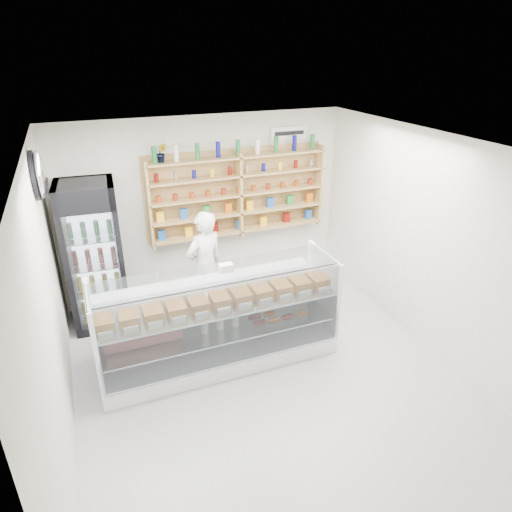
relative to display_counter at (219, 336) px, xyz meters
name	(u,v)px	position (x,y,z in m)	size (l,w,h in m)	color
room	(269,275)	(0.45, -0.52, 1.04)	(5.00, 5.00, 5.00)	#A6A5AA
display_counter	(219,336)	(0.00, 0.00, 0.00)	(2.97, 0.89, 1.29)	white
shop_worker	(205,266)	(0.15, 1.08, 0.47)	(0.60, 0.40, 1.65)	white
drinks_cooler	(95,256)	(-1.30, 1.49, 0.70)	(0.81, 0.79, 2.11)	black
wall_shelving	(239,194)	(0.95, 1.82, 1.24)	(2.84, 0.28, 1.33)	tan
potted_plant	(162,153)	(-0.20, 1.82, 1.97)	(0.15, 0.12, 0.27)	#1E6626
security_mirror	(40,175)	(-1.72, 0.68, 2.09)	(0.15, 0.50, 0.50)	silver
wall_sign	(289,133)	(1.85, 1.95, 2.09)	(0.62, 0.03, 0.20)	white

